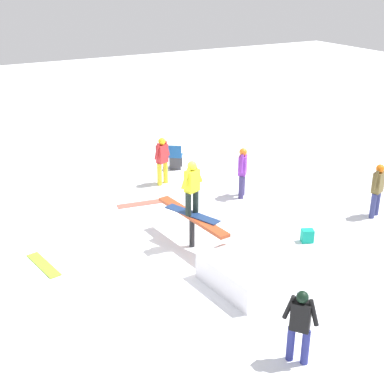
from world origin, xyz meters
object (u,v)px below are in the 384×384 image
(folding_chair, at_px, (176,157))
(backpack_on_snow, at_px, (307,236))
(loose_snowboard_lime, at_px, (44,265))
(loose_snowboard_white, at_px, (108,181))
(bystander_purple, at_px, (242,170))
(bystander_brown, at_px, (377,188))
(main_rider_on_rail, at_px, (192,189))
(rail_feature, at_px, (192,219))
(bystander_red, at_px, (162,158))
(loose_snowboard_coral, at_px, (141,204))
(bystander_black, at_px, (300,323))

(folding_chair, bearing_deg, backpack_on_snow, 129.24)
(loose_snowboard_lime, distance_m, loose_snowboard_white, 5.41)
(folding_chair, bearing_deg, bystander_purple, 136.54)
(bystander_brown, distance_m, bystander_purple, 3.85)
(bystander_purple, bearing_deg, loose_snowboard_lime, 142.73)
(main_rider_on_rail, distance_m, loose_snowboard_white, 5.43)
(rail_feature, bearing_deg, loose_snowboard_lime, 70.29)
(bystander_brown, relative_size, bystander_purple, 1.00)
(bystander_purple, height_order, backpack_on_snow, bystander_purple)
(bystander_brown, xyz_separation_m, bystander_purple, (2.95, 2.48, -0.00))
(rail_feature, height_order, main_rider_on_rail, main_rider_on_rail)
(rail_feature, relative_size, loose_snowboard_white, 1.92)
(bystander_red, height_order, loose_snowboard_coral, bystander_red)
(bystander_purple, xyz_separation_m, loose_snowboard_white, (3.16, 3.12, -0.85))
(folding_chair, distance_m, backpack_on_snow, 6.41)
(loose_snowboard_coral, bearing_deg, loose_snowboard_lime, 41.00)
(bystander_red, relative_size, loose_snowboard_coral, 1.11)
(bystander_red, bearing_deg, loose_snowboard_white, -56.81)
(bystander_black, distance_m, loose_snowboard_coral, 7.64)
(main_rider_on_rail, height_order, folding_chair, main_rider_on_rail)
(bystander_red, distance_m, loose_snowboard_coral, 1.91)
(rail_feature, height_order, loose_snowboard_coral, rail_feature)
(bystander_red, distance_m, loose_snowboard_white, 2.01)
(folding_chair, bearing_deg, rail_feature, 101.98)
(bystander_brown, relative_size, bystander_black, 1.06)
(loose_snowboard_white, bearing_deg, bystander_purple, -49.28)
(bystander_red, xyz_separation_m, bystander_purple, (-2.09, -1.66, -0.00))
(bystander_purple, height_order, bystander_black, bystander_purple)
(rail_feature, bearing_deg, folding_chair, -28.97)
(rail_feature, relative_size, loose_snowboard_coral, 1.94)
(bystander_red, height_order, bystander_black, bystander_red)
(rail_feature, bearing_deg, loose_snowboard_coral, -4.43)
(loose_snowboard_coral, relative_size, backpack_on_snow, 4.09)
(bystander_brown, bearing_deg, rail_feature, -30.53)
(bystander_red, height_order, loose_snowboard_white, bystander_red)
(loose_snowboard_lime, bearing_deg, bystander_purple, -89.29)
(bystander_purple, xyz_separation_m, backpack_on_snow, (-3.24, 0.16, -0.69))
(main_rider_on_rail, xyz_separation_m, loose_snowboard_white, (5.20, 0.28, -1.54))
(bystander_brown, distance_m, bystander_black, 6.81)
(main_rider_on_rail, bearing_deg, folding_chair, -44.16)
(bystander_red, height_order, backpack_on_snow, bystander_red)
(bystander_red, bearing_deg, backpack_on_snow, 85.04)
(folding_chair, bearing_deg, loose_snowboard_white, 34.50)
(loose_snowboard_lime, height_order, backpack_on_snow, backpack_on_snow)
(backpack_on_snow, bearing_deg, bystander_black, -108.46)
(bystander_purple, xyz_separation_m, loose_snowboard_coral, (0.95, 2.92, -0.85))
(bystander_brown, bearing_deg, loose_snowboard_white, -68.34)
(bystander_brown, bearing_deg, bystander_red, -71.48)
(main_rider_on_rail, xyz_separation_m, bystander_red, (4.13, -1.18, -0.69))
(bystander_brown, height_order, folding_chair, bystander_brown)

